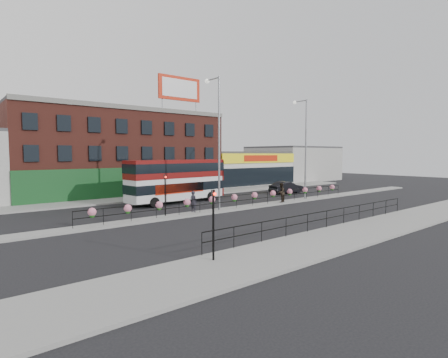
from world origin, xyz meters
TOP-DOWN VIEW (x-y plane):
  - ground at (0.00, 0.00)m, footprint 120.00×120.00m
  - south_pavement at (0.00, -12.00)m, footprint 60.00×4.00m
  - north_pavement at (0.00, 12.00)m, footprint 60.00×4.00m
  - median at (0.00, 0.00)m, footprint 60.00×1.60m
  - yellow_line_inner at (0.00, -9.70)m, footprint 60.00×0.10m
  - yellow_line_outer at (0.00, -9.88)m, footprint 60.00×0.10m
  - brick_building at (-4.00, 19.96)m, footprint 25.00×12.21m
  - supermarket at (16.00, 19.90)m, footprint 15.00×12.25m
  - warehouse_east at (30.75, 20.00)m, footprint 14.50×12.00m
  - billboard at (2.50, 14.99)m, footprint 6.00×0.29m
  - median_railing at (-0.00, 0.00)m, footprint 30.04×0.56m
  - south_railing at (-2.00, -10.10)m, footprint 20.04×0.05m
  - double_decker_bus at (-2.87, 6.93)m, footprint 10.93×3.45m
  - car at (12.04, 5.42)m, footprint 2.58×4.91m
  - pedestrian_a at (-5.35, 0.41)m, footprint 0.84×0.73m
  - pedestrian_b at (4.71, -0.19)m, footprint 1.43×1.37m
  - lamp_column_west at (-2.86, 0.43)m, footprint 0.41×2.00m
  - lamp_column_east at (8.80, 0.31)m, footprint 0.38×1.85m
  - traffic_light_south at (-12.00, -11.01)m, footprint 0.15×0.28m
  - traffic_light_median at (-8.00, 0.39)m, footprint 0.15×0.28m

SIDE VIEW (x-z plane):
  - ground at x=0.00m, z-range 0.00..0.00m
  - yellow_line_inner at x=0.00m, z-range 0.00..0.01m
  - yellow_line_outer at x=0.00m, z-range 0.00..0.01m
  - south_pavement at x=0.00m, z-range 0.00..0.15m
  - north_pavement at x=0.00m, z-range 0.00..0.15m
  - median at x=0.00m, z-range 0.00..0.15m
  - car at x=12.04m, z-range 0.00..1.51m
  - south_railing at x=-2.00m, z-range 0.40..1.52m
  - pedestrian_a at x=-5.35m, z-range 0.15..1.90m
  - median_railing at x=0.00m, z-range 0.43..1.66m
  - pedestrian_b at x=4.71m, z-range 0.15..2.09m
  - traffic_light_south at x=-12.00m, z-range 0.64..4.29m
  - traffic_light_median at x=-8.00m, z-range 0.64..4.29m
  - supermarket at x=16.00m, z-range 0.00..5.30m
  - double_decker_bus at x=-2.87m, z-range 0.50..4.85m
  - warehouse_east at x=30.75m, z-range 0.00..6.30m
  - brick_building at x=-4.00m, z-range -0.02..10.28m
  - lamp_column_east at x=8.80m, z-range 1.13..11.70m
  - lamp_column_west at x=-2.86m, z-range 1.20..12.60m
  - billboard at x=2.50m, z-range 10.98..15.38m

